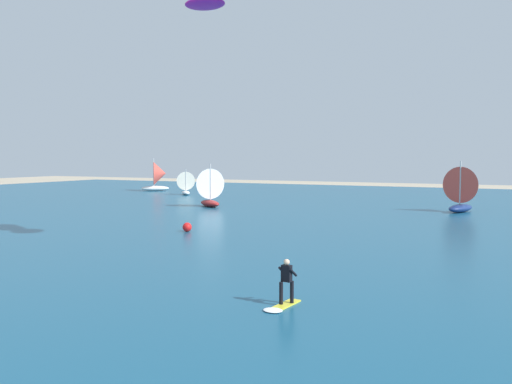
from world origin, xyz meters
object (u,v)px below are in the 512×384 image
at_px(sailboat_mid_left, 208,187).
at_px(sailboat_heeled_over, 159,176).
at_px(sailboat_mid_right, 185,183).
at_px(sailboat_leading, 464,189).
at_px(kitesurfer, 284,289).
at_px(marker_buoy, 187,227).

bearing_deg(sailboat_mid_left, sailboat_heeled_over, 136.95).
xyz_separation_m(sailboat_mid_right, sailboat_mid_left, (12.20, -14.04, 0.43)).
distance_m(sailboat_mid_right, sailboat_leading, 38.59).
bearing_deg(kitesurfer, marker_buoy, 133.31).
xyz_separation_m(kitesurfer, sailboat_leading, (3.24, 37.74, 1.67)).
xyz_separation_m(sailboat_heeled_over, sailboat_leading, (46.16, -13.34, -0.10)).
bearing_deg(sailboat_mid_left, kitesurfer, -54.97).
height_order(sailboat_mid_right, marker_buoy, sailboat_mid_right).
height_order(sailboat_leading, sailboat_mid_left, sailboat_leading).
bearing_deg(sailboat_leading, sailboat_mid_left, -166.93).
xyz_separation_m(sailboat_mid_left, marker_buoy, (8.79, -17.49, -1.79)).
bearing_deg(kitesurfer, sailboat_mid_right, 126.96).
relative_size(sailboat_heeled_over, sailboat_mid_left, 1.12).
xyz_separation_m(kitesurfer, marker_buoy, (-13.50, 14.32, -0.27)).
height_order(kitesurfer, sailboat_leading, sailboat_leading).
bearing_deg(sailboat_mid_right, marker_buoy, -56.34).
bearing_deg(sailboat_heeled_over, marker_buoy, -51.32).
bearing_deg(kitesurfer, sailboat_mid_left, 125.03).
distance_m(sailboat_heeled_over, sailboat_mid_right, 9.95).
xyz_separation_m(sailboat_heeled_over, marker_buoy, (29.43, -36.76, -2.04)).
bearing_deg(sailboat_heeled_over, sailboat_leading, -16.12).
xyz_separation_m(kitesurfer, sailboat_mid_left, (-22.29, 31.81, 1.52)).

